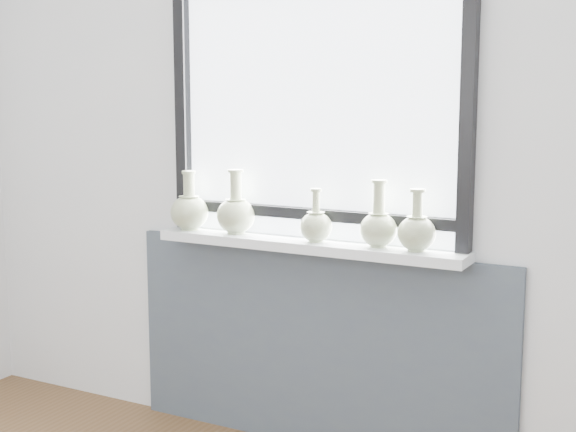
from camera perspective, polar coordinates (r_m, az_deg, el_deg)
The scene contains 9 objects.
back_wall at distance 3.26m, azimuth 2.16°, elevation 5.49°, with size 3.60×0.02×2.60m, color silver.
apron_panel at distance 3.39m, azimuth 1.85°, elevation -9.37°, with size 1.70×0.03×0.86m, color #424D56.
windowsill at distance 3.22m, azimuth 1.34°, elevation -2.08°, with size 1.32×0.18×0.04m, color white.
window at distance 3.22m, azimuth 1.89°, elevation 7.97°, with size 1.30×0.06×1.05m.
vase_a at distance 3.48m, azimuth -7.03°, elevation 0.42°, with size 0.16×0.16×0.25m.
vase_b at distance 3.36m, azimuth -3.73°, elevation 0.23°, with size 0.16×0.16×0.27m.
vase_c at distance 3.17m, azimuth 2.00°, elevation -0.64°, with size 0.13×0.13×0.21m.
vase_d at distance 3.08m, azimuth 6.45°, elevation -0.72°, with size 0.14×0.14×0.26m.
vase_e at distance 3.02m, azimuth 9.14°, elevation -1.06°, with size 0.14×0.14×0.23m.
Camera 1 is at (1.42, -1.12, 1.48)m, focal length 50.00 mm.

